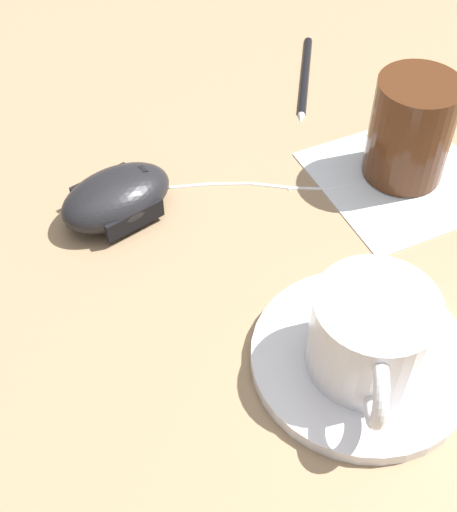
{
  "coord_description": "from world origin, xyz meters",
  "views": [
    {
      "loc": [
        0.24,
        -0.38,
        0.43
      ],
      "look_at": [
        -0.0,
        -0.12,
        0.03
      ],
      "focal_mm": 50.0,
      "sensor_mm": 36.0,
      "label": 1
    }
  ],
  "objects_px": {
    "coffee_cup": "(372,336)",
    "pen": "(305,75)",
    "saucer": "(361,359)",
    "drinking_glass": "(411,129)",
    "computer_mouse": "(116,197)"
  },
  "relations": [
    {
      "from": "coffee_cup",
      "to": "pen",
      "type": "distance_m",
      "value": 0.37
    },
    {
      "from": "saucer",
      "to": "coffee_cup",
      "type": "distance_m",
      "value": 0.04
    },
    {
      "from": "saucer",
      "to": "drinking_glass",
      "type": "bearing_deg",
      "value": 115.52
    },
    {
      "from": "coffee_cup",
      "to": "computer_mouse",
      "type": "distance_m",
      "value": 0.25
    },
    {
      "from": "saucer",
      "to": "pen",
      "type": "height_order",
      "value": "saucer"
    },
    {
      "from": "drinking_glass",
      "to": "computer_mouse",
      "type": "bearing_deg",
      "value": -125.71
    },
    {
      "from": "coffee_cup",
      "to": "saucer",
      "type": "bearing_deg",
      "value": 138.21
    },
    {
      "from": "coffee_cup",
      "to": "computer_mouse",
      "type": "relative_size",
      "value": 0.94
    },
    {
      "from": "computer_mouse",
      "to": "pen",
      "type": "relative_size",
      "value": 0.85
    },
    {
      "from": "saucer",
      "to": "pen",
      "type": "distance_m",
      "value": 0.36
    },
    {
      "from": "saucer",
      "to": "computer_mouse",
      "type": "xyz_separation_m",
      "value": [
        -0.24,
        -0.01,
        0.01
      ]
    },
    {
      "from": "saucer",
      "to": "computer_mouse",
      "type": "bearing_deg",
      "value": -176.54
    },
    {
      "from": "drinking_glass",
      "to": "pen",
      "type": "xyz_separation_m",
      "value": [
        -0.16,
        0.06,
        -0.04
      ]
    },
    {
      "from": "saucer",
      "to": "drinking_glass",
      "type": "height_order",
      "value": "drinking_glass"
    },
    {
      "from": "computer_mouse",
      "to": "drinking_glass",
      "type": "bearing_deg",
      "value": 54.29
    }
  ]
}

